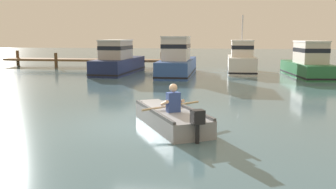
% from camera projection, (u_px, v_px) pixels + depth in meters
% --- Properties ---
extents(ground_plane, '(120.00, 120.00, 0.00)m').
position_uv_depth(ground_plane, '(145.00, 123.00, 10.19)').
color(ground_plane, slate).
extents(wooden_dock, '(12.86, 1.64, 1.23)m').
position_uv_depth(wooden_dock, '(84.00, 60.00, 28.31)').
color(wooden_dock, brown).
rests_on(wooden_dock, ground).
extents(rowboat_with_person, '(2.48, 3.45, 1.19)m').
position_uv_depth(rowboat_with_person, '(170.00, 117.00, 9.82)').
color(rowboat_with_person, gray).
rests_on(rowboat_with_person, ground).
extents(moored_boat_navy, '(2.15, 6.12, 2.19)m').
position_uv_depth(moored_boat_navy, '(118.00, 61.00, 23.51)').
color(moored_boat_navy, '#19234C').
rests_on(moored_boat_navy, ground).
extents(moored_boat_blue, '(1.98, 6.56, 2.41)m').
position_uv_depth(moored_boat_blue, '(177.00, 61.00, 22.43)').
color(moored_boat_blue, '#2D519E').
rests_on(moored_boat_blue, ground).
extents(moored_boat_white, '(1.76, 4.86, 3.75)m').
position_uv_depth(moored_boat_white, '(241.00, 60.00, 23.87)').
color(moored_boat_white, white).
rests_on(moored_boat_white, ground).
extents(moored_boat_green, '(2.36, 5.64, 2.14)m').
position_uv_depth(moored_boat_green, '(308.00, 64.00, 21.53)').
color(moored_boat_green, '#287042').
rests_on(moored_boat_green, ground).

